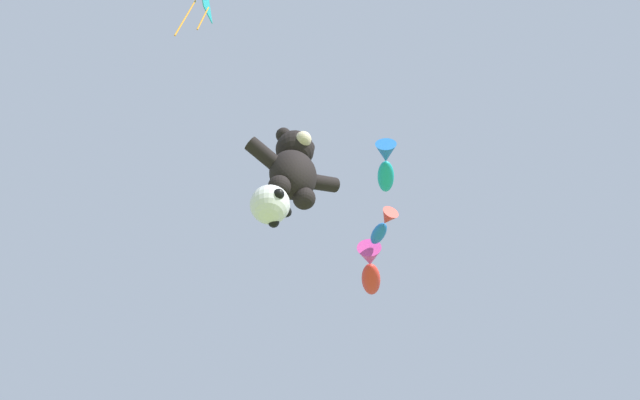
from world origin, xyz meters
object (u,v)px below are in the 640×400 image
(teddy_bear_kite, at_px, (294,166))
(fish_kite_crimson, at_px, (370,268))
(fish_kite_teal, at_px, (386,165))
(soccer_ball_kite, at_px, (270,205))
(fish_kite_cobalt, at_px, (383,226))
(diamond_kite, at_px, (203,1))

(teddy_bear_kite, relative_size, fish_kite_crimson, 1.08)
(fish_kite_teal, xyz_separation_m, fish_kite_crimson, (2.19, 3.77, 0.21))
(soccer_ball_kite, distance_m, fish_kite_teal, 5.03)
(soccer_ball_kite, bearing_deg, teddy_bear_kite, 15.49)
(fish_kite_teal, bearing_deg, soccer_ball_kite, -178.76)
(teddy_bear_kite, height_order, fish_kite_cobalt, fish_kite_cobalt)
(fish_kite_teal, height_order, fish_kite_cobalt, fish_kite_cobalt)
(teddy_bear_kite, xyz_separation_m, fish_kite_cobalt, (4.22, 1.98, 2.28))
(diamond_kite, bearing_deg, soccer_ball_kite, 21.51)
(fish_kite_teal, height_order, fish_kite_crimson, fish_kite_crimson)
(fish_kite_crimson, height_order, diamond_kite, diamond_kite)
(teddy_bear_kite, relative_size, fish_kite_cobalt, 1.64)
(teddy_bear_kite, bearing_deg, fish_kite_crimson, 36.73)
(soccer_ball_kite, distance_m, fish_kite_crimson, 7.80)
(soccer_ball_kite, height_order, fish_kite_teal, fish_kite_teal)
(fish_kite_cobalt, xyz_separation_m, diamond_kite, (-7.47, -3.20, 0.46))
(fish_kite_crimson, bearing_deg, fish_kite_cobalt, -113.13)
(soccer_ball_kite, relative_size, fish_kite_cobalt, 0.58)
(fish_kite_teal, relative_size, fish_kite_cobalt, 1.09)
(fish_kite_crimson, distance_m, diamond_kite, 9.58)
(fish_kite_cobalt, bearing_deg, fish_kite_teal, -125.32)
(fish_kite_cobalt, bearing_deg, fish_kite_crimson, 66.87)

